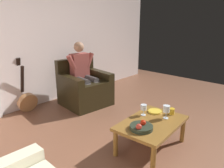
% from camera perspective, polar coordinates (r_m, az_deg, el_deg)
% --- Properties ---
extents(ground_plane, '(7.07, 7.07, 0.00)m').
position_cam_1_polar(ground_plane, '(3.05, 19.52, -17.03)').
color(ground_plane, brown).
extents(wall_back, '(6.00, 0.06, 2.72)m').
position_cam_1_polar(wall_back, '(4.55, -16.09, 12.51)').
color(wall_back, silver).
rests_on(wall_back, ground).
extents(armchair, '(0.91, 0.89, 0.89)m').
position_cam_1_polar(armchair, '(4.34, -7.25, -1.23)').
color(armchair, black).
rests_on(armchair, ground).
extents(person_seated, '(0.62, 0.59, 1.23)m').
position_cam_1_polar(person_seated, '(4.26, -7.52, 3.11)').
color(person_seated, '#96433C').
rests_on(person_seated, ground).
extents(coffee_table, '(0.97, 0.68, 0.38)m').
position_cam_1_polar(coffee_table, '(2.89, 10.32, -10.64)').
color(coffee_table, brown).
rests_on(coffee_table, ground).
extents(guitar, '(0.35, 0.30, 0.99)m').
position_cam_1_polar(guitar, '(4.28, -21.33, -3.99)').
color(guitar, '#AD7547').
rests_on(guitar, ground).
extents(wine_glass_near, '(0.08, 0.08, 0.15)m').
position_cam_1_polar(wine_glass_near, '(2.99, 8.27, -6.22)').
color(wine_glass_near, silver).
rests_on(wine_glass_near, coffee_table).
extents(wine_glass_far, '(0.09, 0.09, 0.18)m').
position_cam_1_polar(wine_glass_far, '(2.95, 14.05, -6.49)').
color(wine_glass_far, silver).
rests_on(wine_glass_far, coffee_table).
extents(fruit_bowl, '(0.28, 0.28, 0.11)m').
position_cam_1_polar(fruit_bowl, '(2.65, 7.66, -11.08)').
color(fruit_bowl, '#242D20').
rests_on(fruit_bowl, coffee_table).
extents(decorative_dish, '(0.19, 0.19, 0.02)m').
position_cam_1_polar(decorative_dish, '(3.14, 11.18, -7.06)').
color(decorative_dish, gold).
rests_on(decorative_dish, coffee_table).
extents(candle_jar, '(0.08, 0.08, 0.08)m').
position_cam_1_polar(candle_jar, '(3.12, 15.35, -6.91)').
color(candle_jar, gold).
rests_on(candle_jar, coffee_table).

